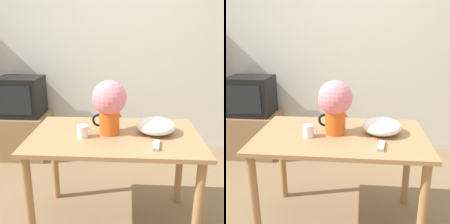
{
  "view_description": "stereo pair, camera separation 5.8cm",
  "coord_description": "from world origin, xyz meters",
  "views": [
    {
      "loc": [
        0.09,
        -1.61,
        1.51
      ],
      "look_at": [
        -0.02,
        0.2,
        0.95
      ],
      "focal_mm": 42.0,
      "sensor_mm": 36.0,
      "label": 1
    },
    {
      "loc": [
        0.15,
        -1.61,
        1.51
      ],
      "look_at": [
        -0.02,
        0.2,
        0.95
      ],
      "focal_mm": 42.0,
      "sensor_mm": 36.0,
      "label": 2
    }
  ],
  "objects": [
    {
      "name": "wall_back",
      "position": [
        0.0,
        1.75,
        1.3
      ],
      "size": [
        8.0,
        0.05,
        2.6
      ],
      "color": "silver",
      "rests_on": "ground_plane"
    },
    {
      "name": "table",
      "position": [
        -0.0,
        0.18,
        0.66
      ],
      "size": [
        1.24,
        0.76,
        0.78
      ],
      "color": "#A3754C",
      "rests_on": "ground_plane"
    },
    {
      "name": "flower_vase",
      "position": [
        -0.04,
        0.2,
        1.01
      ],
      "size": [
        0.25,
        0.25,
        0.4
      ],
      "color": "#E05619",
      "rests_on": "table"
    },
    {
      "name": "coffee_mug",
      "position": [
        -0.22,
        0.11,
        0.83
      ],
      "size": [
        0.11,
        0.08,
        0.09
      ],
      "color": "white",
      "rests_on": "table"
    },
    {
      "name": "white_bowl",
      "position": [
        0.3,
        0.22,
        0.84
      ],
      "size": [
        0.29,
        0.29,
        0.11
      ],
      "color": "white",
      "rests_on": "table"
    },
    {
      "name": "remote_control",
      "position": [
        0.28,
        -0.02,
        0.79
      ],
      "size": [
        0.06,
        0.15,
        0.02
      ],
      "color": "#999999",
      "rests_on": "table"
    },
    {
      "name": "tv_stand",
      "position": [
        -1.2,
        1.39,
        0.26
      ],
      "size": [
        0.6,
        0.53,
        0.53
      ],
      "color": "#8E6B47",
      "rests_on": "ground_plane"
    },
    {
      "name": "tv_set",
      "position": [
        -1.2,
        1.38,
        0.76
      ],
      "size": [
        0.52,
        0.43,
        0.46
      ],
      "color": "black",
      "rests_on": "tv_stand"
    }
  ]
}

